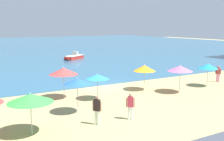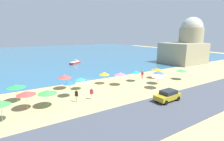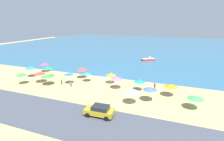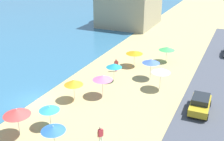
{
  "view_description": "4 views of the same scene",
  "coord_description": "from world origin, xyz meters",
  "views": [
    {
      "loc": [
        -12.85,
        -23.56,
        5.87
      ],
      "look_at": [
        -0.66,
        -2.78,
        1.92
      ],
      "focal_mm": 45.0,
      "sensor_mm": 36.0,
      "label": 1
    },
    {
      "loc": [
        -13.78,
        -31.43,
        9.35
      ],
      "look_at": [
        5.59,
        -1.08,
        1.74
      ],
      "focal_mm": 28.0,
      "sensor_mm": 36.0,
      "label": 2
    },
    {
      "loc": [
        14.34,
        -35.03,
        12.43
      ],
      "look_at": [
        1.08,
        -0.14,
        1.76
      ],
      "focal_mm": 28.0,
      "sensor_mm": 36.0,
      "label": 3
    },
    {
      "loc": [
        -19.87,
        -18.37,
        14.45
      ],
      "look_at": [
        9.07,
        -4.82,
        0.93
      ],
      "focal_mm": 45.0,
      "sensor_mm": 36.0,
      "label": 4
    }
  ],
  "objects": [
    {
      "name": "beach_umbrella_13",
      "position": [
        8.4,
        -5.4,
        1.95
      ],
      "size": [
        1.92,
        1.92,
        2.26
      ],
      "color": "#B2B2B7",
      "rests_on": "ground_plane"
    },
    {
      "name": "beach_umbrella_8",
      "position": [
        8.52,
        -11.11,
        2.31
      ],
      "size": [
        2.18,
        2.18,
        2.64
      ],
      "color": "#B2B2B7",
      "rests_on": "ground_plane"
    },
    {
      "name": "beach_umbrella_2",
      "position": [
        10.86,
        -9.21,
        2.26
      ],
      "size": [
        2.16,
        2.16,
        2.56
      ],
      "color": "#B2B2B7",
      "rests_on": "ground_plane"
    },
    {
      "name": "beach_umbrella_14",
      "position": [
        17.36,
        -9.46,
        1.94
      ],
      "size": [
        2.24,
        2.24,
        2.24
      ],
      "color": "#B2B2B7",
      "rests_on": "ground_plane"
    },
    {
      "name": "beach_umbrella_11",
      "position": [
        4.28,
        -5.95,
        2.13
      ],
      "size": [
        2.16,
        2.16,
        2.44
      ],
      "color": "#B2B2B7",
      "rests_on": "ground_plane"
    },
    {
      "name": "bather_0",
      "position": [
        -3.35,
        -9.62,
        0.96
      ],
      "size": [
        0.48,
        0.39,
        1.71
      ],
      "color": "white",
      "rests_on": "ground_plane"
    },
    {
      "name": "beach_umbrella_7",
      "position": [
        2.21,
        -3.63,
        2.01
      ],
      "size": [
        2.0,
        2.0,
        2.35
      ],
      "color": "#B2B2B7",
      "rests_on": "ground_plane"
    },
    {
      "name": "beach_umbrella_5",
      "position": [
        13.84,
        -5.93,
        1.96
      ],
      "size": [
        2.29,
        2.29,
        2.21
      ],
      "color": "#B2B2B7",
      "rests_on": "ground_plane"
    },
    {
      "name": "beach_umbrella_3",
      "position": [
        -5.66,
        -6.81,
        2.17
      ],
      "size": [
        1.89,
        1.89,
        2.43
      ],
      "color": "#B2B2B7",
      "rests_on": "ground_plane"
    },
    {
      "name": "beach_umbrella_1",
      "position": [
        -2.91,
        -4.36,
        1.83
      ],
      "size": [
        1.83,
        1.83,
        2.08
      ],
      "color": "#B2B2B7",
      "rests_on": "ground_plane"
    },
    {
      "name": "bather_2",
      "position": [
        11.06,
        -4.5,
        0.95
      ],
      "size": [
        0.38,
        0.5,
        1.7
      ],
      "color": "pink",
      "rests_on": "ground_plane"
    },
    {
      "name": "parked_car_0",
      "position": [
        5.34,
        -16.03,
        0.86
      ],
      "size": [
        3.98,
        2.01,
        1.52
      ],
      "color": "#AD9220",
      "rests_on": "coastal_road"
    },
    {
      "name": "beach_umbrella_6",
      "position": [
        -5.09,
        -2.72,
        2.23
      ],
      "size": [
        2.3,
        2.3,
        2.57
      ],
      "color": "#B2B2B7",
      "rests_on": "ground_plane"
    },
    {
      "name": "ground_plane",
      "position": [
        0.0,
        0.0,
        0.0
      ],
      "size": [
        160.0,
        160.0,
        0.0
      ],
      "primitive_type": "plane",
      "color": "tan"
    }
  ]
}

